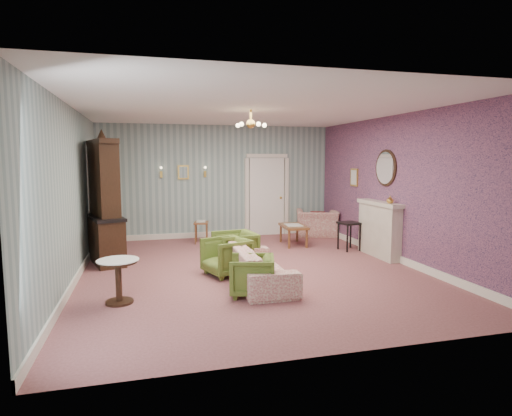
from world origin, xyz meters
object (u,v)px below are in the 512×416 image
object	(u,v)px
wingback_chair	(317,219)
pedestal_table	(119,281)
olive_chair_c	(235,248)
fireplace	(379,229)
olive_chair_a	(252,273)
coffee_table	(293,235)
olive_chair_b	(226,255)
sofa_chintz	(259,260)
dresser	(103,198)
side_table_black	(349,236)

from	to	relation	value
wingback_chair	pedestal_table	size ratio (longest dim) A/B	1.67
olive_chair_c	fireplace	xyz separation A→B (m)	(3.10, 0.12, 0.21)
olive_chair_a	fireplace	size ratio (longest dim) A/B	0.47
pedestal_table	coffee_table	bearing A→B (deg)	40.59
olive_chair_b	pedestal_table	bearing A→B (deg)	-78.24
wingback_chair	fireplace	size ratio (longest dim) A/B	0.76
olive_chair_c	sofa_chintz	world-z (taller)	sofa_chintz
olive_chair_c	wingback_chair	size ratio (longest dim) A/B	0.71
olive_chair_a	sofa_chintz	world-z (taller)	sofa_chintz
olive_chair_c	coffee_table	xyz separation A→B (m)	(1.77, 1.69, -0.13)
olive_chair_a	sofa_chintz	size ratio (longest dim) A/B	0.33
sofa_chintz	dresser	xyz separation A→B (m)	(-2.59, 2.21, 0.88)
fireplace	coffee_table	bearing A→B (deg)	130.35
fireplace	coffee_table	size ratio (longest dim) A/B	1.49
wingback_chair	pedestal_table	world-z (taller)	wingback_chair
dresser	coffee_table	world-z (taller)	dresser
sofa_chintz	fireplace	bearing A→B (deg)	-66.22
sofa_chintz	wingback_chair	size ratio (longest dim) A/B	1.90
wingback_chair	coffee_table	size ratio (longest dim) A/B	1.13
dresser	wingback_chair	bearing A→B (deg)	0.39
olive_chair_b	fireplace	distance (m)	3.42
olive_chair_b	olive_chair_a	bearing A→B (deg)	-11.88
olive_chair_b	side_table_black	distance (m)	3.29
sofa_chintz	pedestal_table	xyz separation A→B (m)	(-2.18, -0.44, -0.08)
olive_chair_b	sofa_chintz	size ratio (longest dim) A/B	0.36
side_table_black	olive_chair_c	bearing A→B (deg)	-163.70
olive_chair_c	sofa_chintz	xyz separation A→B (m)	(0.18, -1.11, 0.02)
olive_chair_c	pedestal_table	bearing A→B (deg)	-59.78
pedestal_table	olive_chair_b	bearing A→B (deg)	31.41
coffee_table	side_table_black	size ratio (longest dim) A/B	1.47
olive_chair_a	olive_chair_b	distance (m)	1.20
olive_chair_a	pedestal_table	distance (m)	1.91
olive_chair_c	dresser	distance (m)	2.80
olive_chair_a	sofa_chintz	bearing A→B (deg)	169.89
coffee_table	wingback_chair	bearing A→B (deg)	43.87
olive_chair_b	coffee_table	xyz separation A→B (m)	(2.02, 2.16, -0.12)
coffee_table	dresser	bearing A→B (deg)	-172.01
wingback_chair	side_table_black	xyz separation A→B (m)	(-0.01, -1.85, -0.14)
sofa_chintz	pedestal_table	distance (m)	2.22
olive_chair_b	coffee_table	bearing A→B (deg)	117.25
olive_chair_a	side_table_black	xyz separation A→B (m)	(2.86, 2.48, -0.01)
olive_chair_c	side_table_black	world-z (taller)	olive_chair_c
olive_chair_a	coffee_table	xyz separation A→B (m)	(1.86, 3.35, -0.09)
sofa_chintz	olive_chair_c	bearing A→B (deg)	10.24
side_table_black	pedestal_table	xyz separation A→B (m)	(-4.77, -2.35, -0.00)
olive_chair_a	side_table_black	world-z (taller)	olive_chair_a
dresser	coffee_table	size ratio (longest dim) A/B	2.72
pedestal_table	dresser	bearing A→B (deg)	98.81
olive_chair_b	side_table_black	world-z (taller)	olive_chair_b
wingback_chair	olive_chair_a	bearing A→B (deg)	74.38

